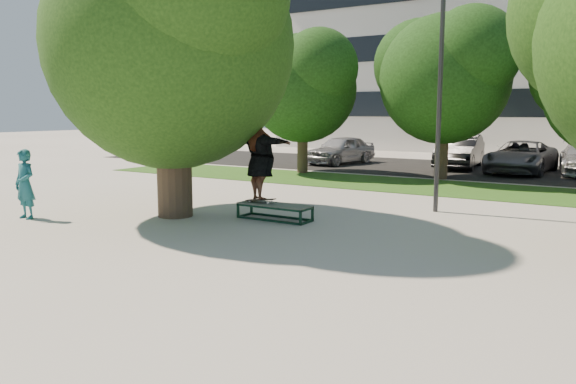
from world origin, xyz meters
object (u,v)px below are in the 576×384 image
Objects in this scene: tree_left at (170,31)px; lamppost at (440,87)px; car_silver_a at (341,150)px; car_dark at (460,151)px; grind_box at (275,212)px; car_grey at (521,157)px; bystander at (25,184)px.

tree_left is 1.16× the size of lamppost.
car_silver_a is at bearing 100.58° from tree_left.
car_silver_a is at bearing -175.22° from car_dark.
car_dark is (0.38, 14.58, 0.56)m from grind_box.
tree_left is 16.12m from car_grey.
lamppost is 3.68× the size of bystander.
car_dark is at bearing 79.80° from tree_left.
lamppost is 1.51× the size of car_silver_a.
car_dark reaches higher than car_grey.
bystander is at bearing -113.22° from car_dark.
car_dark is (-2.52, 11.50, -2.40)m from lamppost.
car_silver_a is (-5.08, 13.54, 0.50)m from grind_box.
grind_box is at bearing 19.10° from tree_left.
grind_box is at bearing -97.45° from car_dark.
bystander is 0.35× the size of car_grey.
tree_left is 6.70m from lamppost.
car_dark is at bearing 102.37° from lamppost.
bystander reaches higher than car_grey.
car_silver_a is at bearing -174.83° from car_grey.
grind_box is 5.97m from bystander.
grind_box is 0.38× the size of car_grey.
grind_box is 0.45× the size of car_silver_a.
grind_box is (-2.90, -3.08, -2.96)m from lamppost.
car_grey is (2.72, -0.73, -0.08)m from car_dark.
grind_box is 0.40× the size of car_dark.
tree_left is at bearing -143.58° from lamppost.
lamppost is at bearing -88.05° from car_grey.
grind_box is (2.39, 0.83, -4.23)m from tree_left.
bystander is at bearing -112.88° from car_grey.
tree_left reaches higher than car_grey.
bystander is (-2.71, -2.21, -3.59)m from tree_left.
lamppost is at bearing 37.37° from bystander.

